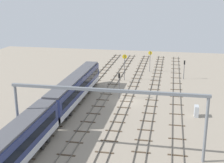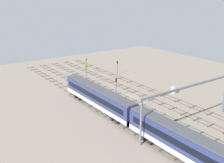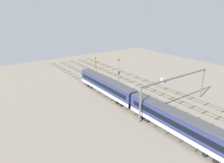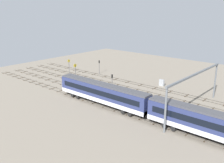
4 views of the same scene
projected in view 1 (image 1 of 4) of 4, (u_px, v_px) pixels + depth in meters
The scene contains 13 objects.
ground_plane at pixel (126, 102), 56.99m from camera, with size 102.03×102.03×0.00m, color gray.
track_near_foreground at pixel (177, 105), 55.34m from camera, with size 86.03×2.40×0.16m.
track_second_near at pixel (151, 103), 56.15m from camera, with size 86.03×2.40×0.16m.
track_middle at pixel (126, 101), 56.97m from camera, with size 86.03×2.40×0.16m.
track_second_far at pixel (103, 100), 57.79m from camera, with size 86.03×2.40×0.16m.
track_with_train at pixel (79, 98), 58.61m from camera, with size 86.03×2.40×0.16m.
train at pixel (51, 112), 44.86m from camera, with size 50.40×3.24×4.80m.
overhead_gantry at pixel (106, 103), 37.20m from camera, with size 0.40×23.96×8.37m.
speed_sign_near_foreground at pixel (125, 63), 69.63m from camera, with size 0.14×1.00×5.95m.
speed_sign_mid_trackside at pixel (150, 58), 77.13m from camera, with size 0.14×0.93×5.25m.
signal_light_trackside_approach at pixel (184, 67), 70.85m from camera, with size 0.31×0.32×4.37m.
signal_light_trackside_departure at pixel (119, 82), 57.73m from camera, with size 0.31×0.32×4.93m.
relay_cabinet at pixel (196, 111), 50.03m from camera, with size 1.38×0.66×1.80m.
Camera 1 is at (-53.24, -7.56, 19.42)m, focal length 50.01 mm.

